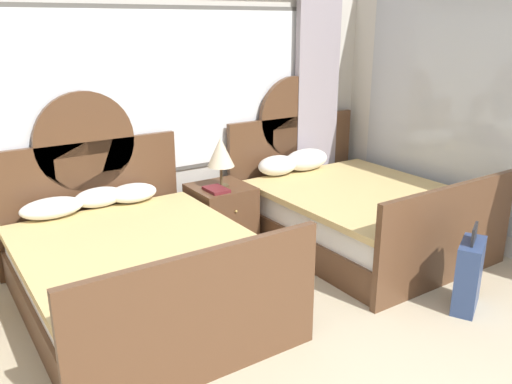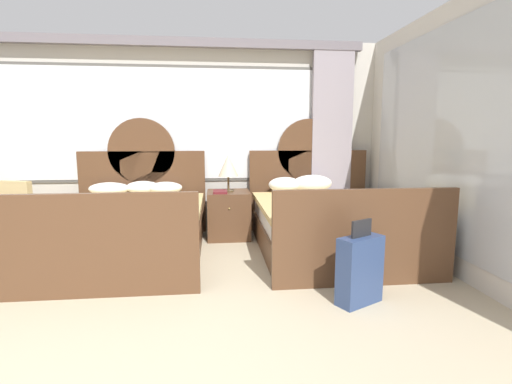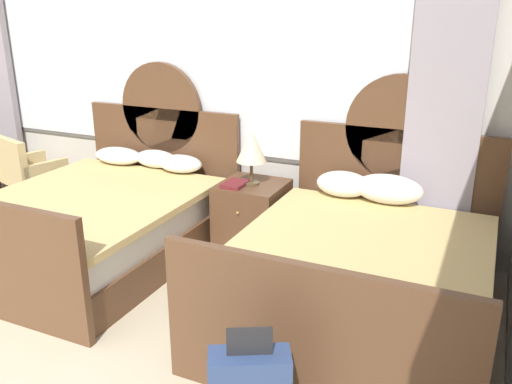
# 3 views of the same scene
# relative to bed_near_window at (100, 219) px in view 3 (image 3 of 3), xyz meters

# --- Properties ---
(wall_back_window) EXTENTS (6.31, 0.22, 2.70)m
(wall_back_window) POSITION_rel_bed_near_window_xyz_m (0.19, 1.14, 1.08)
(wall_back_window) COLOR beige
(wall_back_window) RESTS_ON ground_plane
(bed_near_window) EXTENTS (1.73, 2.24, 1.62)m
(bed_near_window) POSITION_rel_bed_near_window_xyz_m (0.00, 0.00, 0.00)
(bed_near_window) COLOR brown
(bed_near_window) RESTS_ON ground_plane
(bed_near_mirror) EXTENTS (1.73, 2.24, 1.62)m
(bed_near_mirror) POSITION_rel_bed_near_window_xyz_m (2.36, -0.00, 0.00)
(bed_near_mirror) COLOR brown
(bed_near_mirror) RESTS_ON ground_plane
(nightstand_between_beds) EXTENTS (0.57, 0.59, 0.63)m
(nightstand_between_beds) POSITION_rel_bed_near_window_xyz_m (1.18, 0.67, -0.03)
(nightstand_between_beds) COLOR brown
(nightstand_between_beds) RESTS_ON ground_plane
(table_lamp_on_nightstand) EXTENTS (0.27, 0.27, 0.50)m
(table_lamp_on_nightstand) POSITION_rel_bed_near_window_xyz_m (1.18, 0.65, 0.63)
(table_lamp_on_nightstand) COLOR brown
(table_lamp_on_nightstand) RESTS_ON nightstand_between_beds
(book_on_nightstand) EXTENTS (0.18, 0.26, 0.03)m
(book_on_nightstand) POSITION_rel_bed_near_window_xyz_m (1.07, 0.55, 0.31)
(book_on_nightstand) COLOR maroon
(book_on_nightstand) RESTS_ON nightstand_between_beds
(armchair_by_window_left) EXTENTS (0.68, 0.68, 0.85)m
(armchair_by_window_left) POSITION_rel_bed_near_window_xyz_m (-1.36, 0.51, 0.14)
(armchair_by_window_left) COLOR tan
(armchair_by_window_left) RESTS_ON ground_plane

